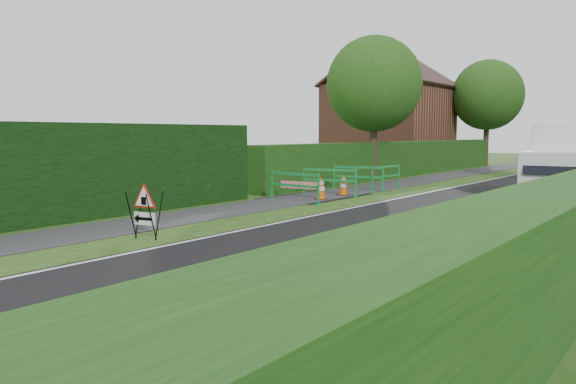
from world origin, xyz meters
The scene contains 16 objects.
ground centered at (0.00, 0.00, 0.00)m, with size 120.00×120.00×0.00m, color #214313.
footpath centered at (-3.00, 35.00, 0.01)m, with size 2.00×90.00×0.02m, color #2D2D30.
hedge_west_far centered at (-5.00, 22.00, 0.00)m, with size 1.00×24.00×1.80m, color #14380F.
house_west centered at (-10.00, 30.00, 2.90)m, with size 7.50×7.40×7.88m.
tree_nw centered at (-4.60, 18.00, 4.48)m, with size 4.40×4.40×6.70m.
tree_fw centered at (-4.60, 34.00, 4.83)m, with size 4.80×4.80×7.24m.
triangle_sign centered at (-1.29, 2.15, 0.70)m, with size 0.80×0.80×1.00m.
works_van centered at (4.60, 13.89, 1.33)m, with size 2.74×5.72×2.52m.
traffic_cone_1 centered at (4.63, 13.76, 0.39)m, with size 0.38×0.38×0.79m.
traffic_cone_3 centered at (-2.32, 10.31, 0.39)m, with size 0.38×0.38×0.79m.
traffic_cone_4 centered at (-2.41, 11.87, 0.39)m, with size 0.38×0.38×0.79m.
ped_barrier_0 centered at (-2.60, 9.19, 0.63)m, with size 2.08×0.50×1.00m.
ped_barrier_1 centered at (-2.82, 11.58, 0.63)m, with size 2.09×0.79×1.00m.
ped_barrier_2 centered at (-2.80, 13.58, 0.63)m, with size 2.09×0.74×1.00m.
ped_barrier_3 centered at (-2.12, 14.58, 0.63)m, with size 0.48×2.08×1.00m.
redwhite_plank centered at (-3.21, 10.32, 0.00)m, with size 1.50×0.04×0.25m, color red.
Camera 1 is at (8.20, -5.24, 2.23)m, focal length 35.00 mm.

